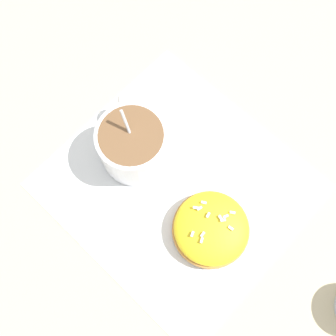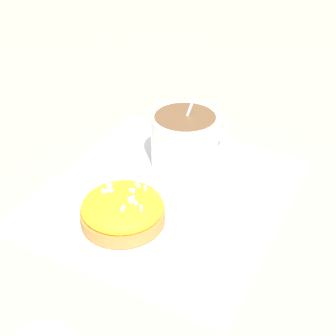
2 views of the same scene
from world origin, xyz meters
name	(u,v)px [view 1 (image 1 of 2)]	position (x,y,z in m)	size (l,w,h in m)	color
ground_plane	(178,186)	(0.00, 0.00, 0.00)	(3.00, 3.00, 0.00)	#C6B793
paper_napkin	(178,185)	(0.00, 0.00, 0.00)	(0.34, 0.31, 0.00)	white
coffee_cup	(133,144)	(0.08, 0.01, 0.04)	(0.12, 0.09, 0.11)	white
frosted_pastry	(211,229)	(-0.08, 0.01, 0.02)	(0.10, 0.10, 0.04)	#C18442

